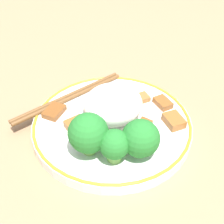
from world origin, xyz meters
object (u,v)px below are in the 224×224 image
at_px(broccoli_back_left, 88,133).
at_px(broccoli_back_right, 140,139).
at_px(plate, 112,125).
at_px(chopsticks, 69,97).
at_px(broccoli_back_center, 114,145).

bearing_deg(broccoli_back_left, broccoli_back_right, 47.87).
relative_size(plate, chopsticks, 1.17).
height_order(broccoli_back_left, broccoli_back_right, broccoli_back_left).
height_order(broccoli_back_left, broccoli_back_center, broccoli_back_left).
distance_m(broccoli_back_center, chopsticks, 0.16).
bearing_deg(broccoli_back_left, chopsticks, 160.58).
bearing_deg(chopsticks, broccoli_back_left, -19.42).
height_order(plate, broccoli_back_left, broccoli_back_left).
xyz_separation_m(broccoli_back_right, chopsticks, (-0.17, -0.01, -0.03)).
bearing_deg(broccoli_back_center, broccoli_back_right, 67.49).
bearing_deg(chopsticks, plate, 13.11).
distance_m(plate, broccoli_back_left, 0.08).
xyz_separation_m(plate, broccoli_back_center, (0.06, -0.05, 0.03)).
bearing_deg(plate, broccoli_back_center, -36.21).
xyz_separation_m(broccoli_back_center, broccoli_back_right, (0.01, 0.03, 0.00)).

